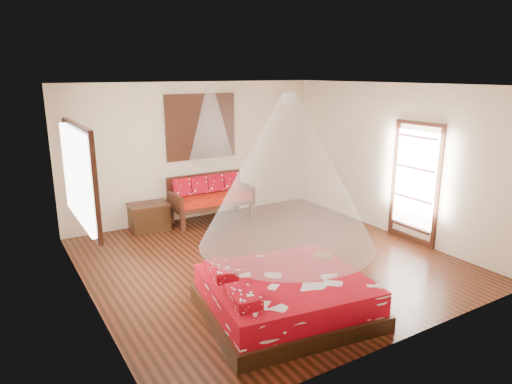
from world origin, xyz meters
TOP-DOWN VIEW (x-y plane):
  - room at (0.00, 0.00)m, footprint 5.54×5.54m
  - bed at (-0.74, -1.57)m, footprint 2.23×2.07m
  - daybed at (0.12, 2.38)m, footprint 1.66×0.74m
  - storage_chest at (-1.16, 2.45)m, footprint 0.78×0.58m
  - shutter_panel at (0.12, 2.72)m, footprint 1.52×0.06m
  - window_left at (-2.71, 0.20)m, footprint 0.10×1.74m
  - glazed_door at (2.72, -0.60)m, footprint 0.08×1.02m
  - wine_tray at (0.09, -1.27)m, footprint 0.26×0.26m
  - mosquito_net_main at (-0.72, -1.57)m, footprint 2.13×2.13m
  - mosquito_net_daybed at (0.12, 2.25)m, footprint 0.92×0.92m

SIDE VIEW (x-z plane):
  - bed at x=-0.74m, z-range -0.07..0.57m
  - storage_chest at x=-1.16m, z-range 0.00..0.52m
  - daybed at x=0.12m, z-range 0.05..0.99m
  - wine_tray at x=0.09m, z-range 0.45..0.66m
  - glazed_door at x=2.72m, z-range -0.01..2.15m
  - room at x=0.00m, z-range -0.02..2.82m
  - window_left at x=-2.71m, z-range 1.03..2.37m
  - mosquito_net_main at x=-0.72m, z-range 0.95..2.75m
  - shutter_panel at x=0.12m, z-range 1.24..2.56m
  - mosquito_net_daybed at x=0.12m, z-range 1.25..2.75m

